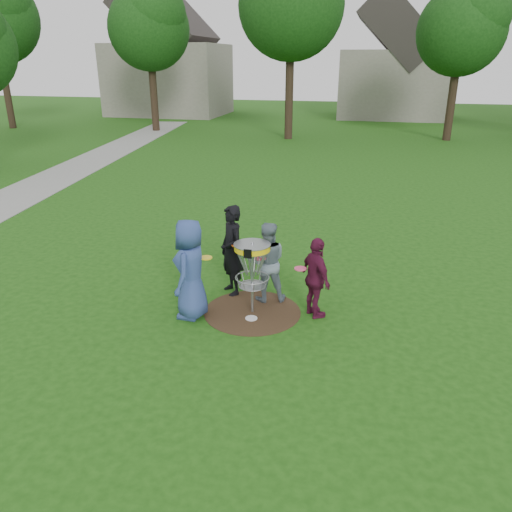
% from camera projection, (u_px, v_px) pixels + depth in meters
% --- Properties ---
extents(ground, '(100.00, 100.00, 0.00)m').
position_uv_depth(ground, '(252.00, 312.00, 9.25)').
color(ground, '#19470F').
rests_on(ground, ground).
extents(dirt_patch, '(1.80, 1.80, 0.01)m').
position_uv_depth(dirt_patch, '(252.00, 312.00, 9.25)').
color(dirt_patch, '#47331E').
rests_on(dirt_patch, ground).
extents(concrete_path, '(7.75, 39.92, 0.02)m').
position_uv_depth(concrete_path, '(42.00, 184.00, 18.61)').
color(concrete_path, '#9E9E99').
rests_on(concrete_path, ground).
extents(player_blue, '(0.58, 0.89, 1.83)m').
position_uv_depth(player_blue, '(191.00, 269.00, 8.80)').
color(player_blue, '#2F4583').
rests_on(player_blue, ground).
extents(player_black, '(0.75, 0.78, 1.80)m').
position_uv_depth(player_black, '(232.00, 250.00, 9.70)').
color(player_black, black).
rests_on(player_black, ground).
extents(player_grey, '(0.90, 0.79, 1.57)m').
position_uv_depth(player_grey, '(267.00, 262.00, 9.46)').
color(player_grey, slate).
rests_on(player_grey, ground).
extents(player_maroon, '(0.81, 0.93, 1.50)m').
position_uv_depth(player_maroon, '(316.00, 278.00, 8.84)').
color(player_maroon, '#581432').
rests_on(player_maroon, ground).
extents(disc_on_grass, '(0.22, 0.22, 0.02)m').
position_uv_depth(disc_on_grass, '(251.00, 318.00, 9.00)').
color(disc_on_grass, white).
rests_on(disc_on_grass, ground).
extents(disc_golf_basket, '(0.66, 0.67, 1.38)m').
position_uv_depth(disc_golf_basket, '(252.00, 261.00, 8.88)').
color(disc_golf_basket, '#9EA0A5').
rests_on(disc_golf_basket, ground).
extents(held_discs, '(1.84, 1.00, 0.22)m').
position_uv_depth(held_discs, '(251.00, 257.00, 9.03)').
color(held_discs, yellow).
rests_on(held_discs, ground).
extents(tree_row, '(51.20, 17.42, 9.90)m').
position_uv_depth(tree_row, '(354.00, 20.00, 25.59)').
color(tree_row, '#38281C').
rests_on(tree_row, ground).
extents(house_row, '(44.50, 10.65, 11.62)m').
position_uv_depth(house_row, '(420.00, 62.00, 36.66)').
color(house_row, gray).
rests_on(house_row, ground).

